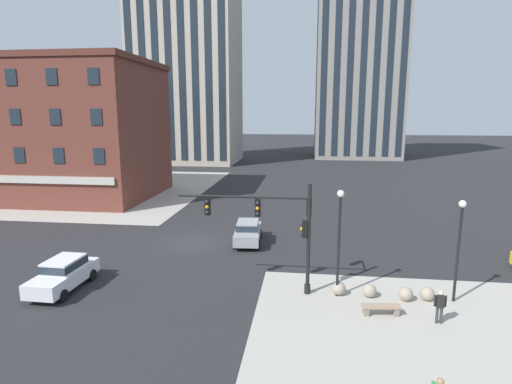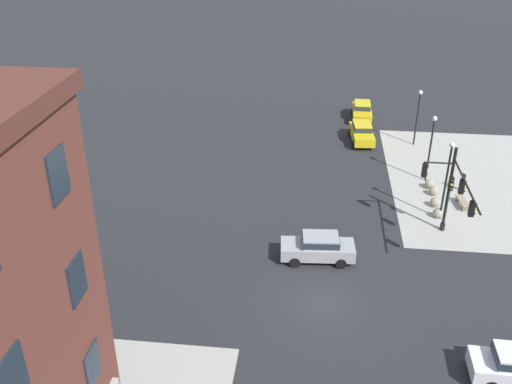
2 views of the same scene
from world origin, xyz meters
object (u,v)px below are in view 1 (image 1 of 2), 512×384
object	(u,v)px
bollard_sphere_curb_c	(406,294)
bollard_sphere_curb_d	(427,294)
street_lamp_mid_sidewalk	(459,239)
car_cross_westbound	(248,231)
car_cross_eastbound	(64,273)
bench_near_signal	(381,308)
street_lamp_corner_near	(339,231)
traffic_signal_main	(282,224)
pedestrian_near_bench	(440,305)
bollard_sphere_curb_b	(370,291)
bollard_sphere_curb_a	(339,288)

from	to	relation	value
bollard_sphere_curb_c	bollard_sphere_curb_d	distance (m)	1.09
street_lamp_mid_sidewalk	car_cross_westbound	distance (m)	14.40
street_lamp_mid_sidewalk	car_cross_westbound	world-z (taller)	street_lamp_mid_sidewalk
car_cross_eastbound	bench_near_signal	bearing A→B (deg)	-3.02
bollard_sphere_curb_d	street_lamp_corner_near	distance (m)	5.51
traffic_signal_main	pedestrian_near_bench	xyz separation A→B (m)	(7.30, -2.63, -2.80)
bollard_sphere_curb_b	car_cross_westbound	size ratio (longest dim) A/B	0.16
pedestrian_near_bench	street_lamp_mid_sidewalk	distance (m)	3.70
bollard_sphere_curb_c	bench_near_signal	size ratio (longest dim) A/B	0.38
pedestrian_near_bench	car_cross_eastbound	world-z (taller)	car_cross_eastbound
bollard_sphere_curb_a	bollard_sphere_curb_d	distance (m)	4.41
car_cross_westbound	street_lamp_corner_near	bearing A→B (deg)	-54.30
traffic_signal_main	street_lamp_mid_sidewalk	size ratio (longest dim) A/B	1.34
bollard_sphere_curb_b	bollard_sphere_curb_c	distance (m)	1.78
traffic_signal_main	bench_near_signal	size ratio (longest dim) A/B	3.81
bollard_sphere_curb_a	street_lamp_mid_sidewalk	world-z (taller)	street_lamp_mid_sidewalk
street_lamp_corner_near	traffic_signal_main	bearing A→B (deg)	173.80
traffic_signal_main	car_cross_westbound	bearing A→B (deg)	110.58
street_lamp_mid_sidewalk	bollard_sphere_curb_d	bearing A→B (deg)	-176.91
bollard_sphere_curb_c	street_lamp_mid_sidewalk	distance (m)	3.79
bollard_sphere_curb_a	traffic_signal_main	bearing A→B (deg)	176.61
bollard_sphere_curb_b	bollard_sphere_curb_d	xyz separation A→B (m)	(2.85, -0.04, 0.00)
street_lamp_corner_near	bollard_sphere_curb_c	bearing A→B (deg)	-1.96
bollard_sphere_curb_a	street_lamp_mid_sidewalk	xyz separation A→B (m)	(5.71, -0.03, 2.94)
street_lamp_corner_near	car_cross_westbound	distance (m)	10.39
bench_near_signal	street_lamp_corner_near	world-z (taller)	street_lamp_corner_near
bollard_sphere_curb_b	street_lamp_corner_near	size ratio (longest dim) A/B	0.12
bollard_sphere_curb_c	pedestrian_near_bench	world-z (taller)	pedestrian_near_bench
traffic_signal_main	car_cross_eastbound	xyz separation A→B (m)	(-11.63, -1.29, -2.77)
bollard_sphere_curb_d	car_cross_eastbound	distance (m)	19.10
traffic_signal_main	street_lamp_mid_sidewalk	world-z (taller)	traffic_signal_main
street_lamp_mid_sidewalk	car_cross_westbound	xyz separation A→B (m)	(-11.69, 8.06, -2.37)
traffic_signal_main	bollard_sphere_curb_c	bearing A→B (deg)	-3.92
traffic_signal_main	pedestrian_near_bench	world-z (taller)	traffic_signal_main
bollard_sphere_curb_a	street_lamp_corner_near	size ratio (longest dim) A/B	0.12
bollard_sphere_curb_d	pedestrian_near_bench	bearing A→B (deg)	-93.26
bollard_sphere_curb_b	street_lamp_mid_sidewalk	distance (m)	5.09
bollard_sphere_curb_d	bench_near_signal	xyz separation A→B (m)	(-2.61, -1.88, -0.03)
bench_near_signal	pedestrian_near_bench	bearing A→B (deg)	-10.93
bollard_sphere_curb_c	traffic_signal_main	bearing A→B (deg)	176.08
bollard_sphere_curb_a	bollard_sphere_curb_c	world-z (taller)	same
street_lamp_mid_sidewalk	car_cross_eastbound	distance (m)	20.54
pedestrian_near_bench	traffic_signal_main	bearing A→B (deg)	160.17
bollard_sphere_curb_c	bollard_sphere_curb_d	bearing A→B (deg)	8.24
street_lamp_mid_sidewalk	traffic_signal_main	bearing A→B (deg)	178.64
bollard_sphere_curb_c	car_cross_westbound	size ratio (longest dim) A/B	0.16
bollard_sphere_curb_a	car_cross_eastbound	size ratio (longest dim) A/B	0.16
bollard_sphere_curb_a	car_cross_eastbound	xyz separation A→B (m)	(-14.66, -1.11, 0.57)
car_cross_westbound	traffic_signal_main	bearing A→B (deg)	-69.42
street_lamp_corner_near	car_cross_westbound	world-z (taller)	street_lamp_corner_near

